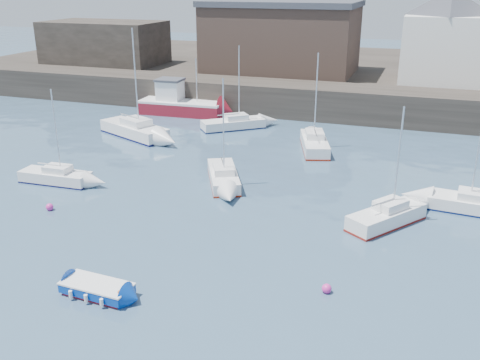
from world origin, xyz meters
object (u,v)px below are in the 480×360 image
(sailboat_f, at_px, (314,143))
(sailboat_h, at_px, (234,124))
(sailboat_a, at_px, (56,176))
(sailboat_e, at_px, (135,130))
(sailboat_b, at_px, (223,176))
(buoy_near, at_px, (50,210))
(buoy_far, at_px, (231,186))
(sailboat_c, at_px, (387,216))
(sailboat_d, at_px, (480,205))
(fishing_boat, at_px, (180,103))
(buoy_mid, at_px, (326,292))
(blue_dinghy, at_px, (97,288))

(sailboat_f, distance_m, sailboat_h, 8.93)
(sailboat_a, distance_m, sailboat_e, 11.52)
(sailboat_b, relative_size, buoy_near, 16.18)
(buoy_far, bearing_deg, buoy_near, -140.72)
(sailboat_c, distance_m, buoy_far, 10.34)
(sailboat_d, height_order, buoy_far, sailboat_d)
(sailboat_a, xyz_separation_m, buoy_near, (2.45, -3.86, -0.44))
(sailboat_a, distance_m, sailboat_d, 26.23)
(sailboat_d, height_order, sailboat_f, sailboat_f)
(fishing_boat, relative_size, sailboat_h, 1.16)
(sailboat_a, xyz_separation_m, sailboat_b, (10.35, 3.66, 0.01))
(sailboat_f, xyz_separation_m, buoy_far, (-3.46, -9.64, -0.52))
(fishing_boat, bearing_deg, sailboat_h, -27.54)
(sailboat_f, distance_m, buoy_mid, 20.56)
(sailboat_c, height_order, sailboat_h, sailboat_h)
(blue_dinghy, height_order, sailboat_e, sailboat_e)
(buoy_near, bearing_deg, blue_dinghy, -41.44)
(fishing_boat, relative_size, buoy_mid, 19.85)
(fishing_boat, xyz_separation_m, sailboat_e, (-0.13, -8.69, -0.48))
(sailboat_c, bearing_deg, sailboat_b, 163.96)
(sailboat_f, bearing_deg, sailboat_h, 155.17)
(sailboat_f, bearing_deg, sailboat_b, -114.39)
(blue_dinghy, xyz_separation_m, buoy_mid, (9.13, 3.41, -0.33))
(sailboat_f, bearing_deg, buoy_near, -125.86)
(sailboat_c, distance_m, sailboat_d, 5.97)
(sailboat_d, distance_m, sailboat_h, 23.19)
(sailboat_d, bearing_deg, fishing_boat, 148.64)
(sailboat_c, relative_size, sailboat_e, 0.72)
(buoy_mid, bearing_deg, blue_dinghy, -159.53)
(sailboat_d, relative_size, buoy_mid, 17.17)
(sailboat_a, bearing_deg, sailboat_e, 93.58)
(sailboat_a, height_order, sailboat_d, sailboat_d)
(sailboat_c, bearing_deg, sailboat_e, 153.37)
(sailboat_e, relative_size, sailboat_f, 1.21)
(buoy_near, bearing_deg, sailboat_a, 122.48)
(sailboat_d, bearing_deg, buoy_mid, -120.75)
(sailboat_d, relative_size, sailboat_e, 0.82)
(blue_dinghy, distance_m, fishing_boat, 32.61)
(sailboat_f, bearing_deg, sailboat_a, -138.55)
(sailboat_c, xyz_separation_m, buoy_near, (-18.59, -4.45, -0.50))
(sailboat_b, bearing_deg, blue_dinghy, -91.00)
(sailboat_h, relative_size, buoy_near, 16.93)
(blue_dinghy, distance_m, sailboat_e, 24.61)
(sailboat_f, relative_size, sailboat_h, 1.02)
(buoy_mid, distance_m, buoy_far, 13.21)
(fishing_boat, distance_m, buoy_mid, 33.82)
(sailboat_h, bearing_deg, sailboat_e, -144.57)
(sailboat_e, height_order, sailboat_f, sailboat_e)
(fishing_boat, height_order, sailboat_b, sailboat_b)
(sailboat_a, relative_size, buoy_far, 16.32)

